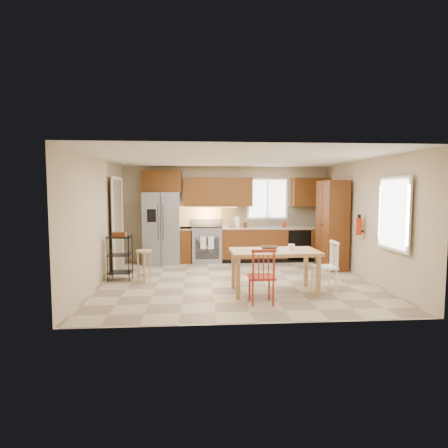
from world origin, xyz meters
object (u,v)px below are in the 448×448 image
Objects in this scene: fire_extinguisher at (359,226)px; chair_red at (261,276)px; chair_white at (324,266)px; utility_cart at (120,257)px; refrigerator at (162,228)px; table_jar at (292,248)px; range_stove at (207,244)px; bar_stool at (144,266)px; table_bowl at (269,251)px; dining_table at (274,272)px; soap_bottle at (284,224)px; pantry at (332,225)px.

chair_red is (-2.39, -1.70, -0.64)m from fire_extinguisher.
utility_cart is (-3.95, 1.17, 0.01)m from chair_white.
chair_red is (1.94, -3.68, -0.45)m from refrigerator.
range_stove is at bearing 116.35° from table_jar.
refrigerator is 1.97× the size of chair_red.
chair_white reaches higher than bar_stool.
fire_extinguisher is 0.39× the size of chair_white.
utility_cart is at bearing 144.20° from chair_red.
refrigerator is at bearing -177.01° from range_stove.
table_jar reaches higher than table_bowl.
refrigerator is 5.72× the size of table_bowl.
table_bowl reaches higher than dining_table.
range_stove is 1.00× the size of chair_white.
range_stove is (1.15, 0.06, -0.45)m from refrigerator.
soap_bottle is 3.99m from bar_stool.
pantry is 1.34× the size of dining_table.
table_bowl is 2.60m from bar_stool.
chair_red reaches higher than range_stove.
pantry is at bearing 47.25° from table_bowl.
utility_cart is at bearing -111.56° from refrigerator.
table_bowl is at bearing 68.23° from chair_red.
pantry is at bearing 13.55° from utility_cart.
range_stove reaches higher than table_jar.
utility_cart reaches higher than table_bowl.
table_jar reaches higher than dining_table.
chair_red is at bearing -62.22° from refrigerator.
chair_red is 0.76m from table_bowl.
chair_white reaches higher than table_bowl.
table_jar is at bearing -150.74° from fire_extinguisher.
soap_bottle is at bearing 71.71° from table_bowl.
bar_stool is at bearing -148.93° from soap_bottle.
chair_red is at bearing 117.71° from chair_white.
chair_white is at bearing 27.71° from chair_red.
fire_extinguisher is (4.33, -1.98, 0.19)m from refrigerator.
bar_stool is at bearing -21.78° from utility_cart.
range_stove reaches higher than dining_table.
fire_extinguisher reaches higher than dining_table.
chair_red is 6.84× the size of table_jar.
dining_table is 1.70× the size of chair_red.
bar_stool is at bearing -95.16° from refrigerator.
fire_extinguisher reaches higher than table_bowl.
bar_stool is (-2.37, 0.97, -0.45)m from table_bowl.
range_stove is 3.19m from pantry.
pantry is (4.13, -0.93, 0.14)m from refrigerator.
chair_white is 1.10m from table_bowl.
range_stove is 3.29m from dining_table.
refrigerator is at bearing 155.48° from fire_extinguisher.
utility_cart is (-5.04, 0.17, -0.63)m from fire_extinguisher.
table_bowl is (2.19, -3.03, -0.13)m from refrigerator.
chair_white is 4.12m from utility_cart.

